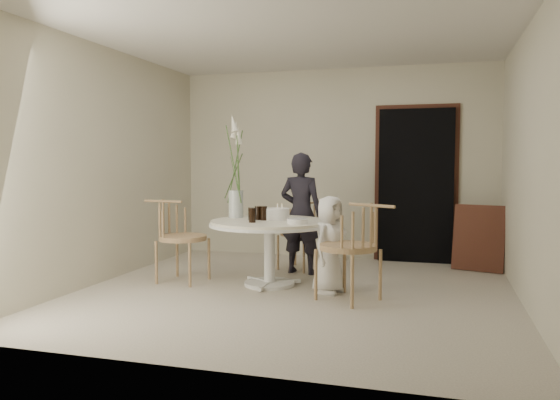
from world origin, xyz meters
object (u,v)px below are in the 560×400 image
(chair_right, at_px, (360,238))
(girl, at_px, (301,213))
(chair_far, at_px, (305,225))
(birthday_cake, at_px, (277,214))
(table, at_px, (269,231))
(boy, at_px, (330,245))
(chair_left, at_px, (173,228))
(flower_vase, at_px, (236,181))

(chair_right, relative_size, girl, 0.66)
(chair_far, height_order, birthday_cake, birthday_cake)
(chair_far, distance_m, girl, 0.41)
(table, relative_size, boy, 1.30)
(chair_left, bearing_deg, birthday_cake, -76.99)
(chair_far, distance_m, flower_vase, 1.25)
(chair_left, height_order, girl, girl)
(chair_left, relative_size, flower_vase, 0.79)
(chair_far, relative_size, chair_left, 0.91)
(table, bearing_deg, chair_left, -175.55)
(girl, distance_m, birthday_cake, 0.68)
(girl, height_order, flower_vase, flower_vase)
(flower_vase, bearing_deg, boy, -16.39)
(chair_right, xyz_separation_m, birthday_cake, (-1.00, 0.55, 0.16))
(boy, distance_m, birthday_cake, 0.73)
(chair_right, bearing_deg, flower_vase, -84.62)
(chair_left, distance_m, flower_vase, 0.91)
(chair_right, distance_m, flower_vase, 1.76)
(chair_right, height_order, chair_left, chair_right)
(boy, height_order, birthday_cake, boy)
(chair_far, relative_size, flower_vase, 0.72)
(girl, distance_m, flower_vase, 0.94)
(chair_far, height_order, girl, girl)
(boy, relative_size, flower_vase, 0.86)
(chair_left, relative_size, birthday_cake, 3.48)
(table, relative_size, girl, 0.89)
(chair_far, distance_m, chair_right, 1.84)
(flower_vase, bearing_deg, chair_far, 56.42)
(chair_far, xyz_separation_m, boy, (0.57, -1.26, -0.04))
(chair_far, xyz_separation_m, chair_left, (-1.27, -1.20, 0.06))
(chair_right, distance_m, birthday_cake, 1.15)
(table, distance_m, chair_far, 1.12)
(table, bearing_deg, girl, 76.55)
(birthday_cake, bearing_deg, flower_vase, 167.00)
(chair_far, height_order, chair_left, chair_left)
(table, bearing_deg, birthday_cake, 47.37)
(chair_left, distance_m, birthday_cake, 1.24)
(table, height_order, chair_right, chair_right)
(girl, xyz_separation_m, boy, (0.53, -0.89, -0.24))
(chair_far, relative_size, chair_right, 0.87)
(birthday_cake, bearing_deg, chair_far, 86.51)
(table, distance_m, girl, 0.78)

